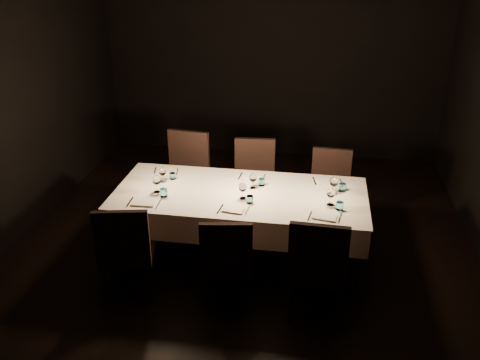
% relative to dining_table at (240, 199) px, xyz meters
% --- Properties ---
extents(room, '(5.01, 6.01, 3.01)m').
position_rel_dining_table_xyz_m(room, '(0.00, 0.00, 0.81)').
color(room, black).
rests_on(room, ground).
extents(dining_table, '(2.52, 1.12, 0.76)m').
position_rel_dining_table_xyz_m(dining_table, '(0.00, 0.00, 0.00)').
color(dining_table, black).
rests_on(dining_table, ground).
extents(chair_near_left, '(0.56, 0.56, 0.99)m').
position_rel_dining_table_xyz_m(chair_near_left, '(-0.90, -0.84, -0.15)').
color(chair_near_left, black).
rests_on(chair_near_left, ground).
extents(place_setting_near_left, '(0.33, 0.41, 0.18)m').
position_rel_dining_table_xyz_m(place_setting_near_left, '(-0.81, -0.22, 0.15)').
color(place_setting_near_left, silver).
rests_on(place_setting_near_left, dining_table).
extents(chair_near_center, '(0.51, 0.51, 0.93)m').
position_rel_dining_table_xyz_m(chair_near_center, '(0.01, -0.81, -0.17)').
color(chair_near_center, black).
rests_on(chair_near_center, ground).
extents(place_setting_near_center, '(0.30, 0.39, 0.16)m').
position_rel_dining_table_xyz_m(place_setting_near_center, '(0.05, -0.22, 0.14)').
color(place_setting_near_center, silver).
rests_on(place_setting_near_center, dining_table).
extents(chair_near_right, '(0.50, 0.50, 1.01)m').
position_rel_dining_table_xyz_m(chair_near_right, '(0.80, -0.84, -0.13)').
color(chair_near_right, black).
rests_on(chair_near_right, ground).
extents(place_setting_near_right, '(0.33, 0.40, 0.18)m').
position_rel_dining_table_xyz_m(place_setting_near_right, '(0.90, -0.22, 0.14)').
color(place_setting_near_right, silver).
rests_on(place_setting_near_right, dining_table).
extents(chair_far_left, '(0.55, 0.55, 1.04)m').
position_rel_dining_table_xyz_m(chair_far_left, '(-0.78, 0.81, -0.12)').
color(chair_far_left, black).
rests_on(chair_far_left, ground).
extents(place_setting_far_left, '(0.30, 0.39, 0.16)m').
position_rel_dining_table_xyz_m(place_setting_far_left, '(-0.83, 0.22, 0.14)').
color(place_setting_far_left, silver).
rests_on(place_setting_far_left, dining_table).
extents(chair_far_center, '(0.51, 0.51, 0.98)m').
position_rel_dining_table_xyz_m(chair_far_center, '(0.03, 0.85, -0.15)').
color(chair_far_center, black).
rests_on(chair_far_center, ground).
extents(place_setting_far_center, '(0.30, 0.39, 0.16)m').
position_rel_dining_table_xyz_m(place_setting_far_center, '(0.12, 0.22, 0.14)').
color(place_setting_far_center, silver).
rests_on(place_setting_far_center, dining_table).
extents(chair_far_right, '(0.47, 0.47, 0.93)m').
position_rel_dining_table_xyz_m(chair_far_right, '(0.90, 0.82, -0.17)').
color(chair_far_right, black).
rests_on(chair_far_right, ground).
extents(place_setting_far_right, '(0.34, 0.40, 0.18)m').
position_rel_dining_table_xyz_m(place_setting_far_right, '(0.92, 0.22, 0.15)').
color(place_setting_far_right, silver).
rests_on(place_setting_far_right, dining_table).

